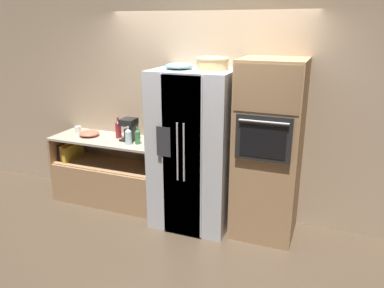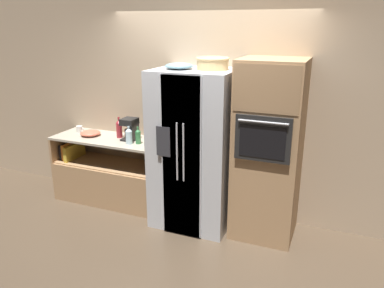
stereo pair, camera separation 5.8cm
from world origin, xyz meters
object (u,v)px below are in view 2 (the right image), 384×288
at_px(bottle_tall, 129,136).
at_px(bottle_wide, 119,128).
at_px(mixing_bowl, 90,133).
at_px(mug, 80,129).
at_px(refrigerator, 194,149).
at_px(coffee_maker, 131,128).
at_px(wall_oven, 268,151).
at_px(bottle_short, 138,136).
at_px(fruit_bowl, 179,66).
at_px(wicker_basket, 213,63).

bearing_deg(bottle_tall, bottle_wide, 144.04).
relative_size(bottle_tall, mixing_bowl, 0.85).
relative_size(bottle_tall, mug, 1.91).
xyz_separation_m(bottle_tall, bottle_wide, (-0.27, 0.19, 0.02)).
xyz_separation_m(refrigerator, coffee_maker, (-0.94, 0.14, 0.12)).
height_order(wall_oven, mixing_bowl, wall_oven).
distance_m(bottle_short, coffee_maker, 0.20).
xyz_separation_m(refrigerator, mug, (-1.80, 0.18, 0.01)).
bearing_deg(coffee_maker, mug, 177.07).
relative_size(refrigerator, coffee_maker, 6.53).
relative_size(wall_oven, fruit_bowl, 6.38).
bearing_deg(wall_oven, fruit_bowl, -173.77).
bearing_deg(bottle_tall, wicker_basket, 2.84).
xyz_separation_m(refrigerator, wicker_basket, (0.20, 0.04, 1.01)).
distance_m(bottle_tall, mug, 0.94).
distance_m(refrigerator, bottle_tall, 0.89).
xyz_separation_m(wicker_basket, mixing_bowl, (-1.76, 0.06, -1.00)).
xyz_separation_m(mug, coffee_maker, (0.86, -0.04, 0.11)).
height_order(wicker_basket, bottle_tall, wicker_basket).
height_order(mixing_bowl, coffee_maker, coffee_maker).
relative_size(fruit_bowl, bottle_short, 1.43).
relative_size(refrigerator, mug, 15.57).
distance_m(mug, mixing_bowl, 0.25).
bearing_deg(bottle_wide, coffee_maker, -11.13).
relative_size(wall_oven, bottle_short, 9.12).
bearing_deg(refrigerator, coffee_maker, 171.76).
distance_m(fruit_bowl, mixing_bowl, 1.71).
bearing_deg(bottle_short, bottle_tall, -153.58).
distance_m(fruit_bowl, bottle_tall, 1.15).
bearing_deg(wicker_basket, mug, 175.91).
height_order(wicker_basket, mug, wicker_basket).
height_order(fruit_bowl, bottle_short, fruit_bowl).
height_order(refrigerator, wall_oven, wall_oven).
height_order(bottle_short, mug, bottle_short).
height_order(bottle_tall, mug, bottle_tall).
bearing_deg(bottle_short, wall_oven, 0.87).
relative_size(bottle_short, coffee_maker, 0.77).
relative_size(wicker_basket, bottle_tall, 1.59).
xyz_separation_m(fruit_bowl, mug, (-1.64, 0.23, -0.96)).
bearing_deg(mixing_bowl, fruit_bowl, -6.17).
height_order(fruit_bowl, bottle_tall, fruit_bowl).
distance_m(fruit_bowl, bottle_short, 1.10).
xyz_separation_m(refrigerator, wall_oven, (0.86, 0.06, 0.08)).
relative_size(wicker_basket, mug, 3.03).
height_order(wall_oven, bottle_wide, wall_oven).
bearing_deg(mixing_bowl, mug, 161.40).
xyz_separation_m(wicker_basket, mug, (-2.00, 0.14, -1.00)).
bearing_deg(bottle_tall, bottle_short, 26.42).
bearing_deg(coffee_maker, wall_oven, -2.44).
height_order(wicker_basket, fruit_bowl, wicker_basket).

